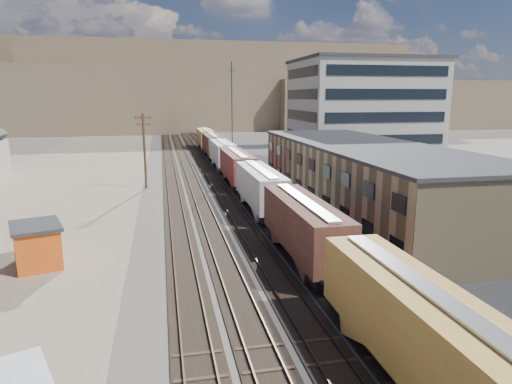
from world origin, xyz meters
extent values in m
plane|color=#6B6356|center=(0.00, 0.00, 0.00)|extent=(300.00, 300.00, 0.00)
cube|color=#4C4742|center=(0.00, 50.00, 0.03)|extent=(18.00, 200.00, 0.06)
cube|color=#826B59|center=(-20.00, 40.00, 0.01)|extent=(24.00, 180.00, 0.03)
cube|color=#232326|center=(22.00, 35.00, 0.02)|extent=(26.00, 120.00, 0.04)
cube|color=black|center=(-5.00, 50.00, 0.10)|extent=(2.60, 200.00, 0.08)
cube|color=#38281E|center=(-5.72, 50.00, 0.22)|extent=(0.08, 200.00, 0.16)
cube|color=#38281E|center=(-4.28, 50.00, 0.22)|extent=(0.08, 200.00, 0.16)
cube|color=black|center=(-2.00, 50.00, 0.10)|extent=(2.60, 200.00, 0.08)
cube|color=#38281E|center=(-2.72, 50.00, 0.22)|extent=(0.08, 200.00, 0.16)
cube|color=#38281E|center=(-1.28, 50.00, 0.22)|extent=(0.08, 200.00, 0.16)
cube|color=black|center=(1.00, 50.00, 0.10)|extent=(2.60, 200.00, 0.08)
cube|color=#38281E|center=(0.28, 50.00, 0.22)|extent=(0.08, 200.00, 0.16)
cube|color=#38281E|center=(1.72, 50.00, 0.22)|extent=(0.08, 200.00, 0.16)
cube|color=black|center=(3.80, 50.00, 0.10)|extent=(2.60, 200.00, 0.08)
cube|color=#38281E|center=(3.08, 50.00, 0.22)|extent=(0.08, 200.00, 0.16)
cube|color=#38281E|center=(4.52, 50.00, 0.22)|extent=(0.08, 200.00, 0.16)
cube|color=black|center=(3.80, 1.17, 0.75)|extent=(2.20, 2.20, 0.90)
cube|color=#BA8331|center=(3.80, -3.90, 2.90)|extent=(3.00, 13.34, 3.40)
cube|color=#B7B7B2|center=(3.80, -3.90, 4.68)|extent=(0.90, 12.32, 0.16)
cube|color=black|center=(3.80, 6.22, 0.75)|extent=(2.20, 2.20, 0.90)
cube|color=black|center=(3.80, 16.37, 0.75)|extent=(2.20, 2.20, 0.90)
cube|color=#42251C|center=(3.80, 11.30, 2.90)|extent=(3.00, 13.34, 3.40)
cube|color=#B7B7B2|center=(3.80, 11.30, 4.68)|extent=(0.90, 12.32, 0.16)
cube|color=black|center=(3.80, 21.42, 0.75)|extent=(2.20, 2.20, 0.90)
cube|color=black|center=(3.80, 31.57, 0.75)|extent=(2.20, 2.20, 0.90)
cube|color=beige|center=(3.80, 26.50, 2.90)|extent=(3.00, 13.34, 3.40)
cube|color=#B7B7B2|center=(3.80, 26.50, 4.68)|extent=(0.90, 12.32, 0.16)
cube|color=black|center=(3.80, 36.62, 0.75)|extent=(2.20, 2.20, 0.90)
cube|color=black|center=(3.80, 46.77, 0.75)|extent=(2.20, 2.20, 0.90)
cube|color=maroon|center=(3.80, 41.70, 2.90)|extent=(3.00, 13.34, 3.40)
cube|color=#B7B7B2|center=(3.80, 41.70, 4.68)|extent=(0.90, 12.33, 0.16)
cube|color=black|center=(3.80, 51.82, 0.75)|extent=(2.20, 2.20, 0.90)
cube|color=black|center=(3.80, 61.97, 0.75)|extent=(2.20, 2.20, 0.90)
cube|color=beige|center=(3.80, 56.90, 2.90)|extent=(3.00, 13.34, 3.40)
cube|color=#B7B7B2|center=(3.80, 56.90, 4.68)|extent=(0.90, 12.33, 0.16)
cube|color=black|center=(3.80, 67.02, 0.75)|extent=(2.20, 2.20, 0.90)
cube|color=black|center=(3.80, 77.17, 0.75)|extent=(2.20, 2.20, 0.90)
cube|color=#42251C|center=(3.80, 72.10, 2.90)|extent=(3.00, 13.34, 3.40)
cube|color=#B7B7B2|center=(3.80, 72.10, 4.68)|extent=(0.90, 12.32, 0.16)
cube|color=black|center=(3.80, 82.22, 0.75)|extent=(2.20, 2.20, 0.90)
cube|color=black|center=(3.80, 92.37, 0.75)|extent=(2.20, 2.20, 0.90)
cube|color=#BA8331|center=(3.80, 87.30, 2.90)|extent=(3.00, 13.34, 3.40)
cube|color=#B7B7B2|center=(3.80, 87.30, 4.68)|extent=(0.90, 12.32, 0.16)
cube|color=#9E8963|center=(15.00, 25.00, 3.50)|extent=(12.00, 40.00, 7.00)
cube|color=#2D2D30|center=(15.00, 25.00, 7.10)|extent=(12.40, 40.40, 0.30)
cube|color=black|center=(8.95, 25.00, 2.20)|extent=(0.12, 36.00, 1.20)
cube|color=black|center=(8.95, 25.00, 5.20)|extent=(0.12, 36.00, 1.20)
cube|color=#9E998E|center=(28.00, 55.00, 9.00)|extent=(22.00, 18.00, 18.00)
cube|color=#2D2D30|center=(28.00, 55.00, 18.20)|extent=(22.60, 18.60, 0.50)
cube|color=black|center=(16.95, 55.00, 9.00)|extent=(0.12, 16.00, 16.00)
cube|color=black|center=(28.00, 45.95, 9.00)|extent=(20.00, 0.12, 16.00)
cylinder|color=#382619|center=(-8.50, 42.00, 5.00)|extent=(0.32, 0.32, 10.00)
cube|color=#382619|center=(-8.50, 42.00, 9.40)|extent=(2.20, 0.14, 0.14)
cube|color=#382619|center=(-8.50, 42.00, 8.60)|extent=(1.90, 0.14, 0.14)
cylinder|color=black|center=(-7.90, 42.00, 9.55)|extent=(0.08, 0.08, 0.22)
cylinder|color=black|center=(6.00, 60.00, 9.00)|extent=(0.16, 0.16, 18.00)
cube|color=black|center=(6.00, 60.00, 16.50)|extent=(1.20, 0.08, 0.08)
cube|color=brown|center=(20.00, 160.00, 14.00)|extent=(140.00, 45.00, 28.00)
cube|color=brown|center=(90.00, 150.00, 9.00)|extent=(110.00, 38.00, 18.00)
cube|color=brown|center=(-10.00, 180.00, 16.00)|extent=(200.00, 60.00, 32.00)
cube|color=#E25415|center=(-15.40, 14.31, 1.46)|extent=(4.00, 4.63, 2.93)
cube|color=#2D2D30|center=(-15.40, 14.31, 3.03)|extent=(4.50, 5.12, 0.24)
cube|color=black|center=(-13.96, 14.79, 1.56)|extent=(0.40, 0.96, 0.98)
imported|color=navy|center=(26.40, 53.67, 0.86)|extent=(4.99, 6.83, 1.72)
imported|color=silver|center=(31.09, 46.32, 0.83)|extent=(3.70, 5.26, 1.66)
camera|label=1|loc=(-6.25, -19.77, 12.11)|focal=32.00mm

